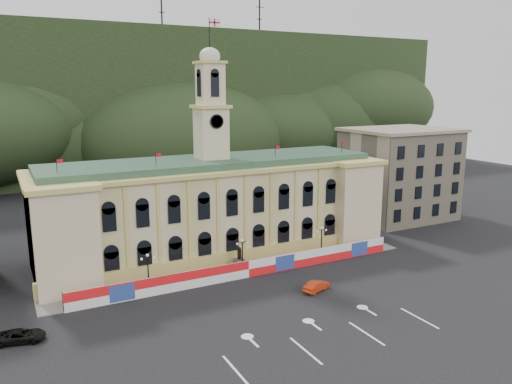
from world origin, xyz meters
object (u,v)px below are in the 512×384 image
statue (239,263)px  lamp_center (242,253)px  red_sedan (316,286)px  black_suv (21,336)px

statue → lamp_center: (0.00, -1.00, 1.89)m
statue → red_sedan: size_ratio=0.83×
lamp_center → black_suv: size_ratio=0.95×
statue → red_sedan: (5.83, -11.60, -0.49)m
lamp_center → black_suv: (-30.00, -7.32, -2.38)m
red_sedan → black_suv: bearing=65.1°
red_sedan → black_suv: (-35.83, 3.28, -0.01)m
statue → lamp_center: size_ratio=0.72×
statue → black_suv: (-30.00, -8.32, -0.49)m
statue → lamp_center: 2.14m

